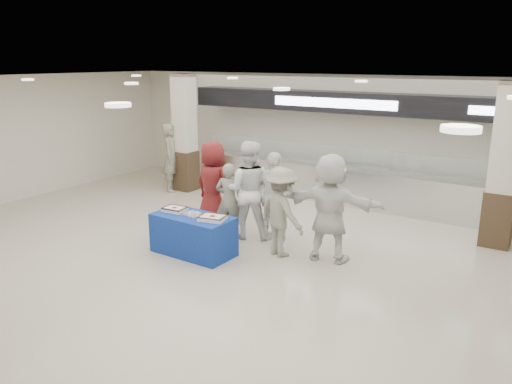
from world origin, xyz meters
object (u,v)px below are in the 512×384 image
Objects in this scene: sheet_cake_left at (175,209)px; civilian_maroon at (213,186)px; civilian_white at (330,208)px; chef_tall at (248,190)px; soldier_bg at (171,158)px; sheet_cake_right at (212,217)px; soldier_b at (281,212)px; chef_short at (274,198)px; display_table at (193,235)px; soldier_a at (229,200)px; cupcake_tray at (192,214)px.

civilian_maroon is at bearing 93.00° from sheet_cake_left.
chef_tall is at bearing -15.81° from civilian_white.
sheet_cake_left is at bearing 32.64° from chef_tall.
civilian_maroon is 0.95× the size of chef_tall.
soldier_bg is at bearing 133.14° from sheet_cake_left.
soldier_b is (0.95, 0.84, 0.05)m from sheet_cake_right.
chef_short reaches higher than sheet_cake_left.
chef_tall is 1.92m from civilian_white.
sheet_cake_right reaches higher than display_table.
chef_short is 0.97× the size of soldier_bg.
soldier_a is 0.47m from chef_tall.
display_table is 0.81× the size of civilian_maroon.
soldier_b is (1.42, 0.85, 0.47)m from display_table.
chef_short is at bearing 162.75° from chef_tall.
chef_short reaches higher than display_table.
cupcake_tray is 1.66m from soldier_b.
chef_short is 1.09× the size of soldier_b.
cupcake_tray is 0.19× the size of civilian_white.
soldier_bg reaches higher than cupcake_tray.
chef_tall is at bearing -176.71° from soldier_a.
sheet_cake_left reaches higher than cupcake_tray.
chef_tall reaches higher than soldier_a.
sheet_cake_left is at bearing 42.30° from chef_short.
sheet_cake_right is 0.26× the size of civilian_white.
sheet_cake_left is 2.06m from soldier_b.
soldier_bg is (-3.51, 3.28, 0.16)m from cupcake_tray.
soldier_a is at bearing 91.82° from display_table.
sheet_cake_left reaches higher than display_table.
soldier_a is at bearing 7.59° from soldier_b.
civilian_maroon is at bearing 6.27° from soldier_b.
civilian_white reaches higher than chef_short.
civilian_white reaches higher than cupcake_tray.
soldier_bg is (-4.00, 3.30, 0.14)m from sheet_cake_right.
civilian_maroon reaches higher than sheet_cake_right.
civilian_white is (2.27, 1.12, 0.62)m from display_table.
civilian_white is at bearing 158.69° from soldier_a.
civilian_maroon is at bearing -149.68° from soldier_bg.
sheet_cake_right reaches higher than sheet_cake_left.
display_table is at bearing 54.93° from chef_short.
display_table is at bearing -40.45° from cupcake_tray.
cupcake_tray is at bearing -2.75° from sheet_cake_left.
soldier_a is 0.82× the size of soldier_bg.
soldier_a is (0.47, 1.13, -0.02)m from sheet_cake_left.
soldier_b is at bearing 147.14° from soldier_a.
sheet_cake_right is at bearing -2.47° from cupcake_tray.
display_table is 0.78× the size of civilian_white.
soldier_bg is at bearing -51.16° from soldier_a.
cupcake_tray is 4.80m from soldier_bg.
chef_tall is at bearing 76.15° from display_table.
civilian_maroon reaches higher than soldier_b.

